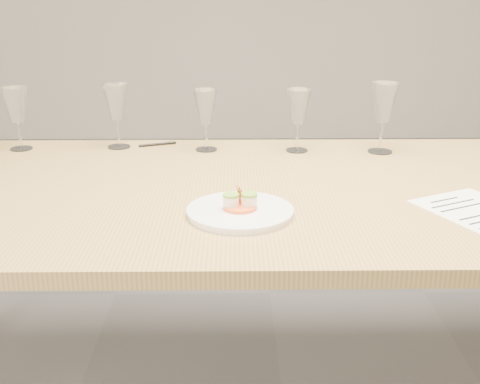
{
  "coord_description": "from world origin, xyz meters",
  "views": [
    {
      "loc": [
        -0.16,
        -1.52,
        1.26
      ],
      "look_at": [
        -0.14,
        -0.19,
        0.8
      ],
      "focal_mm": 45.0,
      "sensor_mm": 36.0,
      "label": 1
    }
  ],
  "objects_px": {
    "dinner_plate": "(240,210)",
    "wine_glass_0": "(16,106)",
    "ballpoint_pen": "(158,144)",
    "dining_table": "(291,209)",
    "wine_glass_3": "(298,108)",
    "wine_glass_1": "(116,103)",
    "recipe_sheet": "(480,212)",
    "wine_glass_4": "(384,104)",
    "wine_glass_2": "(206,108)"
  },
  "relations": [
    {
      "from": "dinner_plate",
      "to": "wine_glass_0",
      "type": "height_order",
      "value": "wine_glass_0"
    },
    {
      "from": "dinner_plate",
      "to": "ballpoint_pen",
      "type": "distance_m",
      "value": 0.69
    },
    {
      "from": "dining_table",
      "to": "wine_glass_0",
      "type": "distance_m",
      "value": 0.95
    },
    {
      "from": "wine_glass_3",
      "to": "dinner_plate",
      "type": "bearing_deg",
      "value": -108.59
    },
    {
      "from": "ballpoint_pen",
      "to": "wine_glass_1",
      "type": "distance_m",
      "value": 0.19
    },
    {
      "from": "dinner_plate",
      "to": "recipe_sheet",
      "type": "relative_size",
      "value": 0.74
    },
    {
      "from": "ballpoint_pen",
      "to": "dining_table",
      "type": "bearing_deg",
      "value": -66.91
    },
    {
      "from": "dining_table",
      "to": "dinner_plate",
      "type": "relative_size",
      "value": 9.62
    },
    {
      "from": "wine_glass_3",
      "to": "wine_glass_0",
      "type": "bearing_deg",
      "value": 177.99
    },
    {
      "from": "recipe_sheet",
      "to": "ballpoint_pen",
      "type": "bearing_deg",
      "value": 117.49
    },
    {
      "from": "dinner_plate",
      "to": "recipe_sheet",
      "type": "height_order",
      "value": "dinner_plate"
    },
    {
      "from": "wine_glass_1",
      "to": "wine_glass_3",
      "type": "height_order",
      "value": "wine_glass_1"
    },
    {
      "from": "recipe_sheet",
      "to": "dining_table",
      "type": "bearing_deg",
      "value": 129.46
    },
    {
      "from": "wine_glass_3",
      "to": "wine_glass_4",
      "type": "bearing_deg",
      "value": -3.62
    },
    {
      "from": "dining_table",
      "to": "ballpoint_pen",
      "type": "height_order",
      "value": "ballpoint_pen"
    },
    {
      "from": "wine_glass_2",
      "to": "wine_glass_4",
      "type": "relative_size",
      "value": 0.89
    },
    {
      "from": "wine_glass_1",
      "to": "wine_glass_2",
      "type": "xyz_separation_m",
      "value": [
        0.29,
        -0.04,
        -0.01
      ]
    },
    {
      "from": "wine_glass_4",
      "to": "recipe_sheet",
      "type": "bearing_deg",
      "value": -77.87
    },
    {
      "from": "wine_glass_1",
      "to": "wine_glass_2",
      "type": "distance_m",
      "value": 0.29
    },
    {
      "from": "wine_glass_2",
      "to": "wine_glass_4",
      "type": "xyz_separation_m",
      "value": [
        0.56,
        -0.03,
        0.02
      ]
    },
    {
      "from": "ballpoint_pen",
      "to": "wine_glass_0",
      "type": "xyz_separation_m",
      "value": [
        -0.44,
        -0.04,
        0.14
      ]
    },
    {
      "from": "dinner_plate",
      "to": "wine_glass_1",
      "type": "height_order",
      "value": "wine_glass_1"
    },
    {
      "from": "dinner_plate",
      "to": "wine_glass_2",
      "type": "relative_size",
      "value": 1.27
    },
    {
      "from": "wine_glass_4",
      "to": "wine_glass_2",
      "type": "bearing_deg",
      "value": 176.85
    },
    {
      "from": "dining_table",
      "to": "wine_glass_1",
      "type": "bearing_deg",
      "value": 142.8
    },
    {
      "from": "dinner_plate",
      "to": "wine_glass_4",
      "type": "height_order",
      "value": "wine_glass_4"
    },
    {
      "from": "wine_glass_0",
      "to": "wine_glass_4",
      "type": "bearing_deg",
      "value": -2.38
    },
    {
      "from": "dinner_plate",
      "to": "wine_glass_1",
      "type": "bearing_deg",
      "value": 122.51
    },
    {
      "from": "dining_table",
      "to": "wine_glass_3",
      "type": "xyz_separation_m",
      "value": [
        0.05,
        0.35,
        0.21
      ]
    },
    {
      "from": "dining_table",
      "to": "wine_glass_2",
      "type": "height_order",
      "value": "wine_glass_2"
    },
    {
      "from": "recipe_sheet",
      "to": "wine_glass_0",
      "type": "bearing_deg",
      "value": 129.7
    },
    {
      "from": "ballpoint_pen",
      "to": "wine_glass_3",
      "type": "relative_size",
      "value": 0.61
    },
    {
      "from": "ballpoint_pen",
      "to": "wine_glass_2",
      "type": "height_order",
      "value": "wine_glass_2"
    },
    {
      "from": "dining_table",
      "to": "wine_glass_0",
      "type": "xyz_separation_m",
      "value": [
        -0.85,
        0.38,
        0.21
      ]
    },
    {
      "from": "dining_table",
      "to": "dinner_plate",
      "type": "height_order",
      "value": "dinner_plate"
    },
    {
      "from": "recipe_sheet",
      "to": "wine_glass_4",
      "type": "relative_size",
      "value": 1.53
    },
    {
      "from": "recipe_sheet",
      "to": "wine_glass_1",
      "type": "relative_size",
      "value": 1.62
    },
    {
      "from": "dining_table",
      "to": "ballpoint_pen",
      "type": "xyz_separation_m",
      "value": [
        -0.41,
        0.43,
        0.07
      ]
    },
    {
      "from": "ballpoint_pen",
      "to": "wine_glass_3",
      "type": "distance_m",
      "value": 0.48
    },
    {
      "from": "ballpoint_pen",
      "to": "wine_glass_1",
      "type": "relative_size",
      "value": 0.58
    },
    {
      "from": "wine_glass_3",
      "to": "recipe_sheet",
      "type": "bearing_deg",
      "value": -55.4
    },
    {
      "from": "wine_glass_1",
      "to": "dinner_plate",
      "type": "bearing_deg",
      "value": -57.49
    },
    {
      "from": "recipe_sheet",
      "to": "wine_glass_2",
      "type": "xyz_separation_m",
      "value": [
        -0.67,
        0.56,
        0.14
      ]
    },
    {
      "from": "recipe_sheet",
      "to": "wine_glass_4",
      "type": "xyz_separation_m",
      "value": [
        -0.11,
        0.53,
        0.15
      ]
    },
    {
      "from": "recipe_sheet",
      "to": "wine_glass_2",
      "type": "relative_size",
      "value": 1.72
    },
    {
      "from": "recipe_sheet",
      "to": "wine_glass_3",
      "type": "distance_m",
      "value": 0.68
    },
    {
      "from": "dining_table",
      "to": "wine_glass_2",
      "type": "distance_m",
      "value": 0.49
    },
    {
      "from": "wine_glass_2",
      "to": "wine_glass_3",
      "type": "distance_m",
      "value": 0.29
    },
    {
      "from": "wine_glass_4",
      "to": "wine_glass_0",
      "type": "bearing_deg",
      "value": 177.62
    },
    {
      "from": "dinner_plate",
      "to": "wine_glass_0",
      "type": "bearing_deg",
      "value": 139.87
    }
  ]
}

